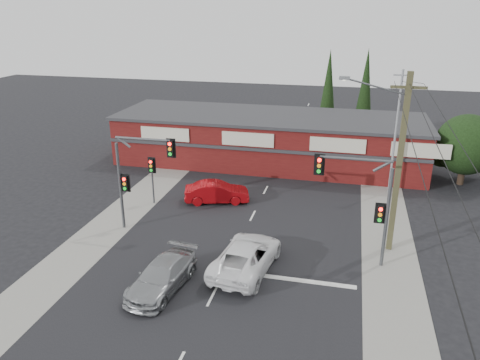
% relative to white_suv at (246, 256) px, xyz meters
% --- Properties ---
extents(ground, '(120.00, 120.00, 0.00)m').
position_rel_white_suv_xyz_m(ground, '(-1.04, 1.03, -0.79)').
color(ground, black).
rests_on(ground, ground).
extents(road_strip, '(14.00, 70.00, 0.01)m').
position_rel_white_suv_xyz_m(road_strip, '(-1.04, 6.03, -0.78)').
color(road_strip, black).
rests_on(road_strip, ground).
extents(verge_left, '(3.00, 70.00, 0.02)m').
position_rel_white_suv_xyz_m(verge_left, '(-9.54, 6.03, -0.78)').
color(verge_left, gray).
rests_on(verge_left, ground).
extents(verge_right, '(3.00, 70.00, 0.02)m').
position_rel_white_suv_xyz_m(verge_right, '(7.46, 6.03, -0.78)').
color(verge_right, gray).
rests_on(verge_right, ground).
extents(stop_line, '(6.50, 0.35, 0.01)m').
position_rel_white_suv_xyz_m(stop_line, '(2.46, -0.47, -0.77)').
color(stop_line, silver).
rests_on(stop_line, ground).
extents(white_suv, '(3.30, 5.94, 1.57)m').
position_rel_white_suv_xyz_m(white_suv, '(0.00, 0.00, 0.00)').
color(white_suv, white).
rests_on(white_suv, ground).
extents(silver_suv, '(2.61, 5.08, 1.41)m').
position_rel_white_suv_xyz_m(silver_suv, '(-3.60, -2.74, -0.08)').
color(silver_suv, '#949699').
rests_on(silver_suv, ground).
extents(red_sedan, '(4.74, 2.76, 1.48)m').
position_rel_white_suv_xyz_m(red_sedan, '(-3.98, 8.28, -0.05)').
color(red_sedan, maroon).
rests_on(red_sedan, ground).
extents(lane_dashes, '(0.12, 62.81, 0.01)m').
position_rel_white_suv_xyz_m(lane_dashes, '(-1.04, 13.63, -0.77)').
color(lane_dashes, silver).
rests_on(lane_dashes, ground).
extents(shop_building, '(27.30, 8.40, 4.22)m').
position_rel_white_suv_xyz_m(shop_building, '(-2.03, 18.02, 1.35)').
color(shop_building, '#4B0F0F').
rests_on(shop_building, ground).
extents(tree_cluster, '(5.90, 5.10, 5.50)m').
position_rel_white_suv_xyz_m(tree_cluster, '(13.65, 16.47, 2.11)').
color(tree_cluster, '#2D2116').
rests_on(tree_cluster, ground).
extents(conifer_near, '(1.80, 1.80, 9.25)m').
position_rel_white_suv_xyz_m(conifer_near, '(2.46, 25.03, 4.69)').
color(conifer_near, '#2D2116').
rests_on(conifer_near, ground).
extents(conifer_far, '(1.80, 1.80, 9.25)m').
position_rel_white_suv_xyz_m(conifer_far, '(5.96, 27.03, 4.69)').
color(conifer_far, '#2D2116').
rests_on(conifer_far, ground).
extents(traffic_mast_left, '(3.77, 0.27, 5.97)m').
position_rel_white_suv_xyz_m(traffic_mast_left, '(-7.47, 3.04, 3.14)').
color(traffic_mast_left, '#47494C').
rests_on(traffic_mast_left, ground).
extents(traffic_mast_right, '(3.96, 0.27, 5.97)m').
position_rel_white_suv_xyz_m(traffic_mast_right, '(5.82, 2.04, 3.16)').
color(traffic_mast_right, '#47494C').
rests_on(traffic_mast_right, ground).
extents(pedestal_signal, '(0.55, 0.27, 3.38)m').
position_rel_white_suv_xyz_m(pedestal_signal, '(-8.24, 7.04, 1.62)').
color(pedestal_signal, '#47494C').
rests_on(pedestal_signal, ground).
extents(utility_pole, '(4.38, 0.59, 10.00)m').
position_rel_white_suv_xyz_m(utility_pole, '(7.33, 4.02, 4.61)').
color(utility_pole, '#4B472A').
rests_on(utility_pole, ground).
extents(steel_pole, '(1.20, 0.16, 9.00)m').
position_rel_white_suv_xyz_m(steel_pole, '(7.96, 13.03, 3.92)').
color(steel_pole, gray).
rests_on(steel_pole, ground).
extents(power_lines, '(2.01, 29.00, 1.22)m').
position_rel_white_suv_xyz_m(power_lines, '(7.44, -1.44, 8.26)').
color(power_lines, black).
rests_on(power_lines, ground).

